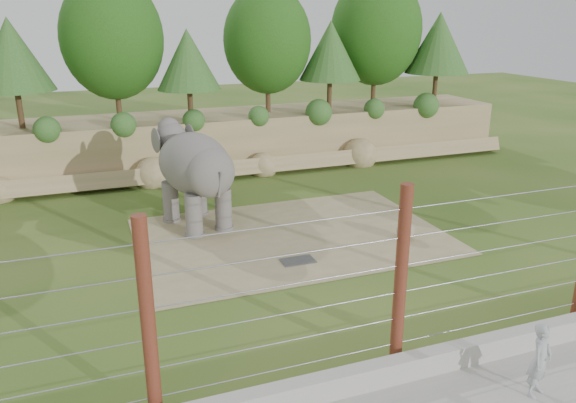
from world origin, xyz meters
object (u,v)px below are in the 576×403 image
object	(u,v)px
elephant	(195,178)
barrier_fence	(401,279)
stone_ball	(406,230)
zookeeper	(540,360)

from	to	relation	value
elephant	barrier_fence	world-z (taller)	barrier_fence
stone_ball	barrier_fence	world-z (taller)	barrier_fence
zookeeper	stone_ball	bearing A→B (deg)	51.63
elephant	zookeeper	distance (m)	12.29
barrier_fence	zookeeper	size ratio (longest dim) A/B	13.20
barrier_fence	zookeeper	distance (m)	3.01
barrier_fence	zookeeper	bearing A→B (deg)	-42.02
elephant	stone_ball	world-z (taller)	elephant
stone_ball	elephant	bearing A→B (deg)	148.76
elephant	zookeeper	bearing A→B (deg)	-84.63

